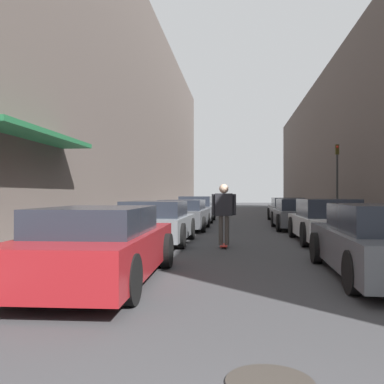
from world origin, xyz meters
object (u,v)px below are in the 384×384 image
(parked_car_right_3, at_px, (287,210))
(parked_car_right_2, at_px, (299,214))
(parked_car_right_1, at_px, (326,221))
(skateboarder, at_px, (224,208))
(parked_car_left_0, at_px, (101,245))
(manhole_cover, at_px, (270,383))
(parked_car_left_1, at_px, (156,223))
(traffic_light, at_px, (337,175))
(parked_car_left_2, at_px, (183,215))
(parked_car_left_3, at_px, (196,210))

(parked_car_right_3, bearing_deg, parked_car_right_2, -91.14)
(parked_car_right_1, xyz_separation_m, parked_car_right_3, (-0.03, 10.02, -0.01))
(skateboarder, bearing_deg, parked_car_left_0, -111.29)
(parked_car_left_0, height_order, parked_car_right_1, parked_car_right_1)
(manhole_cover, bearing_deg, parked_car_right_2, 81.11)
(parked_car_left_1, relative_size, traffic_light, 1.11)
(parked_car_left_2, height_order, parked_car_right_3, parked_car_right_3)
(parked_car_left_0, height_order, parked_car_left_2, parked_car_left_0)
(skateboarder, relative_size, traffic_light, 0.49)
(parked_car_left_3, bearing_deg, parked_car_left_0, -90.25)
(parked_car_right_1, height_order, manhole_cover, parked_car_right_1)
(parked_car_left_2, height_order, skateboarder, skateboarder)
(parked_car_right_3, xyz_separation_m, traffic_light, (1.80, -3.69, 1.71))
(parked_car_left_0, bearing_deg, skateboarder, 68.71)
(parked_car_right_2, height_order, traffic_light, traffic_light)
(parked_car_left_1, distance_m, manhole_cover, 9.70)
(parked_car_right_1, bearing_deg, parked_car_right_3, 90.17)
(manhole_cover, xyz_separation_m, traffic_light, (4.26, 16.51, 2.34))
(parked_car_left_0, relative_size, parked_car_left_2, 1.10)
(parked_car_right_1, relative_size, skateboarder, 2.48)
(parked_car_left_0, height_order, manhole_cover, parked_car_left_0)
(skateboarder, bearing_deg, parked_car_left_2, 107.72)
(parked_car_left_0, relative_size, skateboarder, 2.71)
(parked_car_left_3, bearing_deg, skateboarder, -80.61)
(parked_car_left_1, xyz_separation_m, parked_car_left_3, (0.22, 10.40, 0.03))
(parked_car_right_3, relative_size, skateboarder, 2.67)
(parked_car_left_0, distance_m, manhole_cover, 4.44)
(parked_car_left_2, height_order, parked_car_right_1, parked_car_right_1)
(parked_car_right_2, xyz_separation_m, manhole_cover, (-2.35, -15.05, -0.62))
(parked_car_right_1, bearing_deg, parked_car_left_3, 117.45)
(parked_car_left_3, height_order, parked_car_right_1, parked_car_left_3)
(parked_car_left_2, relative_size, skateboarder, 2.46)
(traffic_light, bearing_deg, skateboarder, -121.38)
(parked_car_left_0, distance_m, parked_car_right_3, 17.34)
(parked_car_left_1, height_order, parked_car_right_2, parked_car_right_2)
(parked_car_left_3, distance_m, parked_car_right_3, 4.94)
(parked_car_left_2, height_order, parked_car_left_3, parked_car_left_3)
(parked_car_left_0, xyz_separation_m, parked_car_right_2, (4.89, 11.46, 0.01))
(parked_car_left_1, xyz_separation_m, parked_car_left_2, (0.17, 5.15, -0.01))
(parked_car_left_0, height_order, parked_car_left_3, parked_car_left_3)
(parked_car_right_2, relative_size, parked_car_right_3, 0.89)
(parked_car_left_2, relative_size, parked_car_right_1, 0.99)
(parked_car_left_1, distance_m, parked_car_left_3, 10.41)
(parked_car_left_0, xyz_separation_m, skateboarder, (1.92, 4.92, 0.46))
(parked_car_left_3, relative_size, skateboarder, 2.52)
(parked_car_right_3, height_order, skateboarder, skateboarder)
(parked_car_left_2, relative_size, parked_car_right_2, 1.04)
(skateboarder, bearing_deg, parked_car_right_1, 28.21)
(parked_car_left_0, bearing_deg, parked_car_right_1, 52.70)
(parked_car_left_0, distance_m, parked_car_right_2, 12.46)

